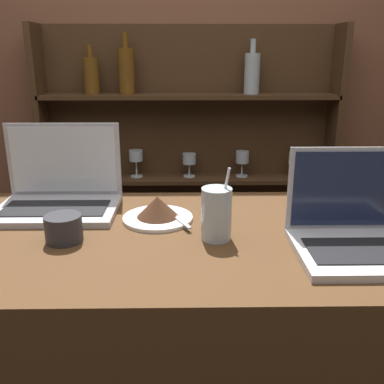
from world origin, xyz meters
name	(u,v)px	position (x,y,z in m)	size (l,w,h in m)	color
back_wall	(170,87)	(0.00, 1.55, 1.35)	(7.00, 0.06, 2.70)	brown
back_shelf	(188,183)	(0.09, 1.47, 0.87)	(1.46, 0.18, 1.65)	#472D19
laptop_near	(59,191)	(-0.29, 0.53, 1.13)	(0.34, 0.24, 0.24)	#ADADB2
laptop_far	(359,230)	(0.48, 0.24, 1.12)	(0.31, 0.25, 0.23)	silver
cake_plate	(157,210)	(0.00, 0.43, 1.10)	(0.19, 0.19, 0.07)	white
water_glass	(216,214)	(0.15, 0.30, 1.14)	(0.07, 0.07, 0.18)	silver
coffee_cup	(64,228)	(-0.22, 0.29, 1.11)	(0.09, 0.09, 0.07)	#2D2D33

